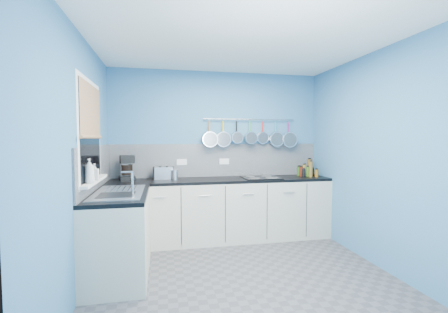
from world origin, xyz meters
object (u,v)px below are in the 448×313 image
object	(u,v)px
soap_bottle_a	(89,171)
paper_towel	(125,171)
coffee_maker	(127,168)
hob	(261,178)
soap_bottle_b	(95,172)
canister	(175,175)
toaster	(164,173)

from	to	relation	value
soap_bottle_a	paper_towel	size ratio (longest dim) A/B	0.91
coffee_maker	hob	distance (m)	1.92
paper_towel	hob	xyz separation A→B (m)	(1.94, -0.14, -0.13)
soap_bottle_a	soap_bottle_b	bearing A→B (deg)	90.00
soap_bottle_b	paper_towel	bearing A→B (deg)	80.32
soap_bottle_b	hob	xyz separation A→B (m)	(2.12, 0.92, -0.23)
canister	hob	distance (m)	1.26
soap_bottle_b	toaster	world-z (taller)	soap_bottle_b
canister	soap_bottle_b	bearing A→B (deg)	-131.41
soap_bottle_a	coffee_maker	xyz separation A→B (m)	(0.21, 1.26, -0.10)
soap_bottle_a	hob	bearing A→B (deg)	28.32
soap_bottle_a	soap_bottle_b	xyz separation A→B (m)	(0.00, 0.22, -0.03)
paper_towel	toaster	size ratio (longest dim) A/B	0.97
toaster	hob	xyz separation A→B (m)	(1.41, -0.17, -0.08)
paper_towel	coffee_maker	world-z (taller)	coffee_maker
toaster	coffee_maker	bearing A→B (deg)	-173.72
toaster	soap_bottle_a	bearing A→B (deg)	-117.77
paper_towel	soap_bottle_b	bearing A→B (deg)	-99.68
hob	coffee_maker	bearing A→B (deg)	176.46
soap_bottle_a	hob	xyz separation A→B (m)	(2.12, 1.14, -0.26)
soap_bottle_b	canister	xyz separation A→B (m)	(0.86, 0.98, -0.17)
paper_towel	toaster	xyz separation A→B (m)	(0.53, 0.03, -0.04)
soap_bottle_a	coffee_maker	bearing A→B (deg)	80.56
canister	soap_bottle_a	bearing A→B (deg)	-125.64
coffee_maker	canister	distance (m)	0.66
soap_bottle_b	hob	bearing A→B (deg)	23.40
canister	hob	world-z (taller)	canister
paper_towel	toaster	world-z (taller)	paper_towel
paper_towel	canister	world-z (taller)	paper_towel
canister	hob	size ratio (longest dim) A/B	0.26
paper_towel	toaster	distance (m)	0.53
soap_bottle_a	coffee_maker	distance (m)	1.28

